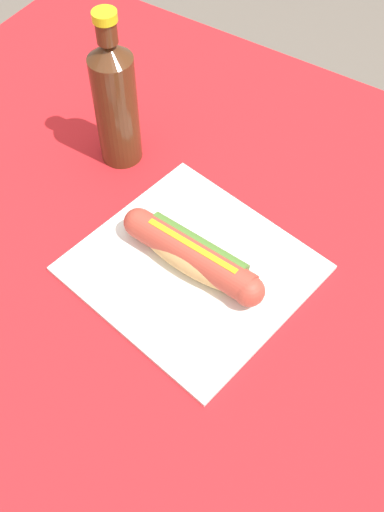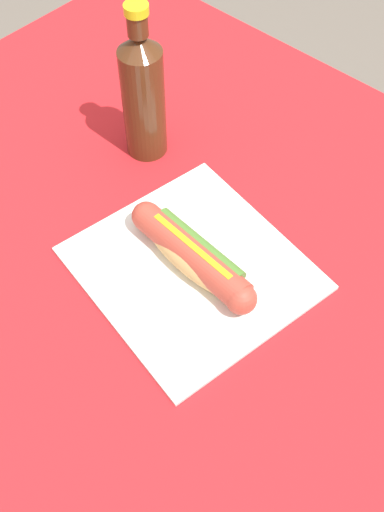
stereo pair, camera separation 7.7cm
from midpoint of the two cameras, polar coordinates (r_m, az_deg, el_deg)
ground_plane at (r=1.48m, az=2.17°, el=-19.27°), size 6.00×6.00×0.00m
dining_table at (r=0.89m, az=3.45°, el=-7.27°), size 1.25×0.97×0.76m
paper_wrapper at (r=0.79m, az=2.78°, el=-1.34°), size 0.32×0.30×0.01m
hot_dog at (r=0.77m, az=2.91°, el=-0.11°), size 0.22×0.06×0.05m
soda_bottle at (r=0.87m, az=-2.05°, el=14.91°), size 0.06×0.06×0.24m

